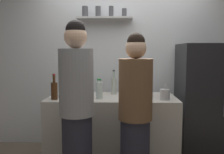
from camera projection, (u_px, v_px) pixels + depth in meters
back_wall_assembly at (125, 61)px, 3.83m from camera, size 4.80×0.32×2.60m
refrigerator at (202, 100)px, 3.45m from camera, size 0.64×0.68×1.56m
counter at (112, 130)px, 3.17m from camera, size 1.60×0.72×0.88m
baking_pan at (74, 93)px, 3.22m from camera, size 0.34×0.24×0.05m
utensil_holder at (165, 94)px, 2.92m from camera, size 0.12×0.12×0.22m
wine_bottle_dark_glass at (71, 91)px, 2.90m from camera, size 0.08×0.08×0.31m
wine_bottle_amber_glass at (54, 90)px, 2.93m from camera, size 0.08×0.08×0.31m
wine_bottle_green_glass at (149, 87)px, 3.10m from camera, size 0.07×0.07×0.34m
wine_bottle_pale_glass at (114, 85)px, 3.29m from camera, size 0.07×0.07×0.32m
water_bottle_plastic at (99, 90)px, 2.98m from camera, size 0.08×0.08×0.24m
person_grey_hoodie at (77, 110)px, 2.44m from camera, size 0.34×0.34×1.75m
person_brown_jacket at (135, 116)px, 2.49m from camera, size 0.34×0.34×1.64m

